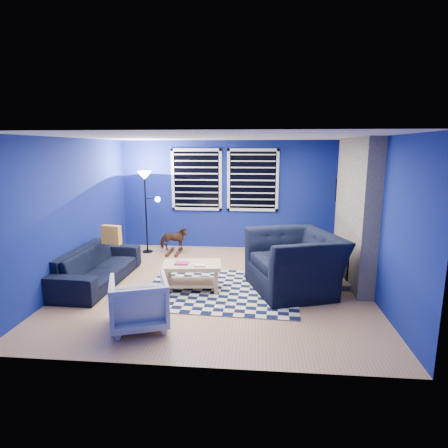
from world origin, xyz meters
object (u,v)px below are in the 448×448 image
(rocking_horse, at_px, (174,239))
(armchair_big, at_px, (294,262))
(coffee_table, at_px, (192,271))
(sofa, at_px, (97,266))
(floor_lamp, at_px, (146,187))
(tv, at_px, (342,192))
(cabinet, at_px, (310,243))
(armchair_bent, at_px, (139,302))

(rocking_horse, bearing_deg, armchair_big, -137.71)
(coffee_table, bearing_deg, armchair_big, 5.29)
(sofa, height_order, floor_lamp, floor_lamp)
(tv, distance_m, coffee_table, 3.79)
(sofa, xyz_separation_m, cabinet, (3.93, 2.12, -0.04))
(armchair_big, bearing_deg, coffee_table, -103.83)
(armchair_big, relative_size, rocking_horse, 2.42)
(armchair_big, distance_m, coffee_table, 1.70)
(armchair_bent, bearing_deg, cabinet, -145.97)
(rocking_horse, xyz_separation_m, floor_lamp, (-0.60, 0.06, 1.16))
(coffee_table, bearing_deg, cabinet, 45.97)
(cabinet, bearing_deg, coffee_table, -111.14)
(rocking_horse, bearing_deg, sofa, 145.03)
(armchair_bent, bearing_deg, armchair_big, -164.54)
(tv, xyz_separation_m, sofa, (-4.55, -2.09, -1.09))
(armchair_big, xyz_separation_m, rocking_horse, (-2.47, 1.95, -0.15))
(armchair_big, height_order, coffee_table, armchair_big)
(armchair_big, relative_size, armchair_bent, 1.98)
(sofa, relative_size, armchair_big, 1.43)
(armchair_big, height_order, rocking_horse, armchair_big)
(tv, height_order, floor_lamp, floor_lamp)
(coffee_table, bearing_deg, sofa, 173.88)
(rocking_horse, xyz_separation_m, coffee_table, (0.78, -2.11, 0.00))
(rocking_horse, bearing_deg, tv, -96.75)
(coffee_table, distance_m, cabinet, 3.21)
(tv, xyz_separation_m, coffee_table, (-2.84, -2.28, -1.07))
(sofa, bearing_deg, armchair_big, -88.31)
(floor_lamp, bearing_deg, rocking_horse, -5.44)
(tv, relative_size, coffee_table, 0.99)
(sofa, height_order, rocking_horse, sofa)
(sofa, bearing_deg, floor_lamp, -6.97)
(armchair_big, relative_size, coffee_table, 1.46)
(tv, height_order, cabinet, tv)
(rocking_horse, bearing_deg, floor_lamp, 75.17)
(coffee_table, distance_m, floor_lamp, 2.82)
(armchair_big, xyz_separation_m, cabinet, (0.54, 2.15, -0.22))
(tv, bearing_deg, armchair_bent, -132.24)
(floor_lamp, bearing_deg, armchair_bent, -75.21)
(coffee_table, bearing_deg, armchair_bent, -108.65)
(tv, bearing_deg, floor_lamp, -178.52)
(armchair_bent, xyz_separation_m, coffee_table, (0.46, 1.36, -0.01))
(sofa, bearing_deg, coffee_table, -93.98)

